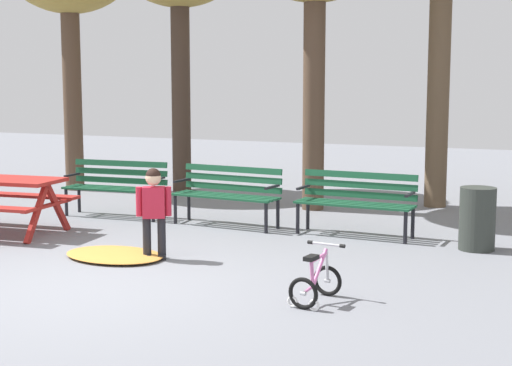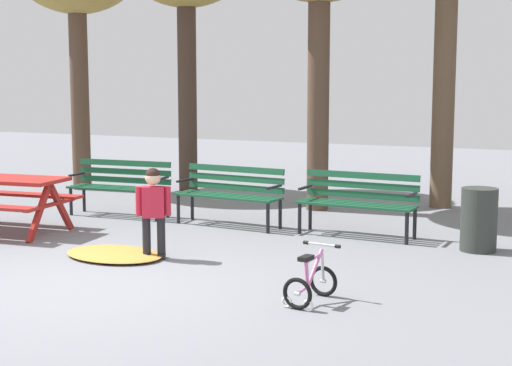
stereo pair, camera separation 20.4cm
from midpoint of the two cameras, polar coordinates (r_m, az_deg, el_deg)
ground at (r=8.11m, az=-11.81°, el=-7.38°), size 36.00×36.00×0.00m
picnic_table at (r=11.06m, az=-17.98°, el=-0.48°), size 1.94×1.54×0.79m
park_bench_far_left at (r=12.01m, az=-9.54°, el=0.00°), size 1.63×0.58×0.85m
park_bench_left at (r=11.03m, az=-1.36°, el=-0.56°), size 1.63×0.58×0.85m
park_bench_right at (r=10.39m, az=8.19°, el=-1.14°), size 1.62×0.52×0.85m
child_standing at (r=8.99m, az=-7.01°, el=-1.67°), size 0.37×0.26×1.08m
kids_bicycle at (r=7.27m, az=4.89°, el=-7.36°), size 0.42×0.59×0.54m
leaf_pile at (r=9.27m, az=-9.87°, el=-5.23°), size 1.34×0.99×0.07m
trash_bin at (r=9.81m, az=16.83°, el=-2.62°), size 0.44×0.44×0.78m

